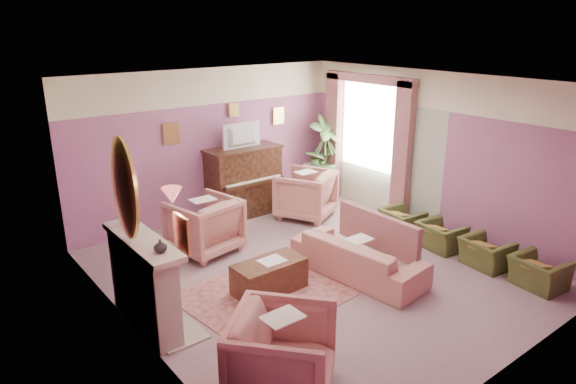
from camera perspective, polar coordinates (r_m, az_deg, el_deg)
floor at (r=7.85m, az=3.06°, el=-8.73°), size 5.50×6.00×0.01m
ceiling at (r=7.03m, az=3.45°, el=12.03°), size 5.50×6.00×0.01m
wall_back at (r=9.69m, az=-8.57°, el=5.22°), size 5.50×0.02×2.80m
wall_front at (r=5.58m, az=24.10°, el=-6.25°), size 5.50×0.02×2.80m
wall_left at (r=5.97m, az=-17.08°, el=-3.83°), size 0.02×6.00×2.80m
wall_right at (r=9.31m, az=16.12°, el=4.15°), size 0.02×6.00×2.80m
picture_rail_band at (r=9.50m, az=-8.85°, el=11.54°), size 5.50×0.01×0.65m
stripe_panel at (r=10.16m, az=10.02°, el=3.87°), size 0.01×3.00×2.15m
fireplace_surround at (r=6.54m, az=-15.72°, el=-9.89°), size 0.30×1.40×1.10m
fireplace_inset at (r=6.65m, az=-14.81°, el=-10.82°), size 0.18×0.72×0.68m
fire_ember at (r=6.75m, az=-14.36°, el=-12.06°), size 0.06×0.54×0.10m
mantel_shelf at (r=6.31m, az=-15.92°, el=-5.25°), size 0.40×1.55×0.07m
hearth at (r=6.87m, az=-13.76°, el=-13.43°), size 0.55×1.50×0.02m
mirror_frame at (r=6.03m, az=-17.69°, el=0.38°), size 0.04×0.72×1.20m
mirror_glass at (r=6.04m, az=-17.47°, el=0.43°), size 0.01×0.60×1.06m
sconce_shade at (r=5.08m, az=-12.77°, el=-0.39°), size 0.20×0.20×0.16m
piano at (r=9.87m, az=-4.92°, el=1.10°), size 1.40×0.60×1.30m
piano_keyshelf at (r=9.57m, az=-3.78°, el=1.01°), size 1.30×0.12×0.06m
piano_keys at (r=9.56m, az=-3.78°, el=1.24°), size 1.20×0.08×0.02m
piano_top at (r=9.70m, az=-5.03°, el=4.82°), size 1.45×0.65×0.04m
television at (r=9.59m, az=-4.91°, el=6.45°), size 0.80×0.12×0.48m
print_back_left at (r=9.23m, az=-12.86°, el=6.34°), size 0.30×0.03×0.38m
print_back_right at (r=10.42m, az=-1.08°, el=8.47°), size 0.26×0.03×0.34m
print_back_mid at (r=9.79m, az=-6.05°, el=9.04°), size 0.22×0.03×0.26m
print_left_wall at (r=4.84m, az=-11.69°, el=-4.57°), size 0.03×0.28×0.36m
window_blind at (r=10.16m, az=9.03°, el=7.54°), size 0.03×1.40×1.80m
curtain_left at (r=9.60m, az=12.59°, el=4.24°), size 0.16×0.34×2.60m
curtain_right at (r=10.82m, az=5.07°, el=6.19°), size 0.16×0.34×2.60m
pelmet at (r=9.98m, az=8.96°, el=12.34°), size 0.16×2.20×0.16m
mantel_plant at (r=6.73m, az=-17.79°, el=-2.37°), size 0.16×0.16×0.28m
mantel_vase at (r=5.84m, az=-14.00°, el=-5.85°), size 0.16×0.16×0.16m
area_rug at (r=7.34m, az=-1.29°, el=-10.71°), size 2.66×2.03×0.01m
coffee_table at (r=7.19m, az=-2.10°, el=-9.37°), size 1.00×0.51×0.45m
table_paper at (r=7.12m, az=-1.79°, el=-7.62°), size 0.35×0.28×0.01m
sofa at (r=7.60m, az=7.83°, el=-6.40°), size 0.68×2.03×0.82m
sofa_throw at (r=7.79m, az=9.95°, el=-4.34°), size 0.10×1.54×0.56m
floral_armchair_left at (r=8.38m, az=-9.31°, el=-3.37°), size 0.97×0.97×1.01m
floral_armchair_right at (r=9.74m, az=1.96°, el=0.01°), size 0.97×0.97×1.01m
floral_armchair_front at (r=5.26m, az=-0.59°, el=-17.34°), size 0.97×0.97×1.01m
olive_chair_a at (r=8.08m, az=26.15°, el=-7.57°), size 0.48×0.69×0.60m
olive_chair_b at (r=8.41m, az=21.19°, el=-5.87°), size 0.48×0.69×0.60m
olive_chair_c at (r=8.80m, az=16.66°, el=-4.28°), size 0.48×0.69×0.60m
olive_chair_d at (r=9.25m, az=12.56°, el=-2.81°), size 0.48×0.69×0.60m
side_table at (r=10.95m, az=3.02°, el=1.24°), size 0.52×0.52×0.70m
side_plant_big at (r=10.81m, az=3.07°, el=3.88°), size 0.30×0.30×0.34m
side_plant_small at (r=10.82m, az=3.90°, el=3.71°), size 0.16×0.16×0.28m
palm_pot at (r=10.96m, az=4.05°, el=0.25°), size 0.34×0.34×0.34m
palm_plant at (r=10.72m, az=4.16°, el=4.78°), size 0.76×0.76×1.44m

